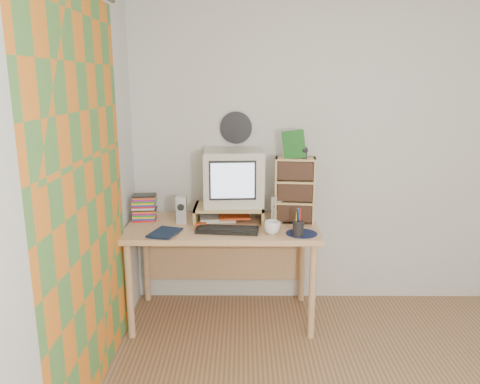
{
  "coord_description": "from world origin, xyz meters",
  "views": [
    {
      "loc": [
        -0.88,
        -1.92,
        1.8
      ],
      "look_at": [
        -0.9,
        1.33,
        1.01
      ],
      "focal_mm": 35.0,
      "sensor_mm": 36.0,
      "label": 1
    }
  ],
  "objects_px": {
    "mug": "(272,228)",
    "crt_monitor": "(233,177)",
    "desk": "(223,239)",
    "dvd_stack": "(144,205)",
    "keyboard": "(227,230)",
    "cd_rack": "(295,190)",
    "diary": "(153,230)"
  },
  "relations": [
    {
      "from": "desk",
      "to": "dvd_stack",
      "type": "relative_size",
      "value": 5.8
    },
    {
      "from": "crt_monitor",
      "to": "cd_rack",
      "type": "height_order",
      "value": "crt_monitor"
    },
    {
      "from": "desk",
      "to": "mug",
      "type": "xyz_separation_m",
      "value": [
        0.36,
        -0.27,
        0.18
      ]
    },
    {
      "from": "dvd_stack",
      "to": "mug",
      "type": "xyz_separation_m",
      "value": [
        0.95,
        -0.32,
        -0.08
      ]
    },
    {
      "from": "cd_rack",
      "to": "diary",
      "type": "bearing_deg",
      "value": -159.46
    },
    {
      "from": "diary",
      "to": "desk",
      "type": "bearing_deg",
      "value": 45.86
    },
    {
      "from": "desk",
      "to": "crt_monitor",
      "type": "distance_m",
      "value": 0.48
    },
    {
      "from": "keyboard",
      "to": "dvd_stack",
      "type": "distance_m",
      "value": 0.71
    },
    {
      "from": "dvd_stack",
      "to": "crt_monitor",
      "type": "bearing_deg",
      "value": -2.47
    },
    {
      "from": "keyboard",
      "to": "dvd_stack",
      "type": "height_order",
      "value": "dvd_stack"
    },
    {
      "from": "keyboard",
      "to": "cd_rack",
      "type": "xyz_separation_m",
      "value": [
        0.5,
        0.24,
        0.23
      ]
    },
    {
      "from": "dvd_stack",
      "to": "desk",
      "type": "bearing_deg",
      "value": -10.43
    },
    {
      "from": "desk",
      "to": "cd_rack",
      "type": "distance_m",
      "value": 0.66
    },
    {
      "from": "cd_rack",
      "to": "dvd_stack",
      "type": "bearing_deg",
      "value": -176.45
    },
    {
      "from": "crt_monitor",
      "to": "dvd_stack",
      "type": "bearing_deg",
      "value": 179.12
    },
    {
      "from": "diary",
      "to": "keyboard",
      "type": "bearing_deg",
      "value": 20.26
    },
    {
      "from": "desk",
      "to": "diary",
      "type": "distance_m",
      "value": 0.56
    },
    {
      "from": "desk",
      "to": "keyboard",
      "type": "distance_m",
      "value": 0.28
    },
    {
      "from": "keyboard",
      "to": "diary",
      "type": "bearing_deg",
      "value": -171.02
    },
    {
      "from": "crt_monitor",
      "to": "keyboard",
      "type": "height_order",
      "value": "crt_monitor"
    },
    {
      "from": "desk",
      "to": "keyboard",
      "type": "height_order",
      "value": "keyboard"
    },
    {
      "from": "dvd_stack",
      "to": "keyboard",
      "type": "bearing_deg",
      "value": -29.2
    },
    {
      "from": "mug",
      "to": "crt_monitor",
      "type": "bearing_deg",
      "value": 127.78
    },
    {
      "from": "crt_monitor",
      "to": "keyboard",
      "type": "xyz_separation_m",
      "value": [
        -0.04,
        -0.32,
        -0.31
      ]
    },
    {
      "from": "desk",
      "to": "dvd_stack",
      "type": "xyz_separation_m",
      "value": [
        -0.59,
        0.05,
        0.26
      ]
    },
    {
      "from": "mug",
      "to": "diary",
      "type": "relative_size",
      "value": 0.54
    },
    {
      "from": "keyboard",
      "to": "diary",
      "type": "height_order",
      "value": "diary"
    },
    {
      "from": "keyboard",
      "to": "mug",
      "type": "height_order",
      "value": "mug"
    },
    {
      "from": "crt_monitor",
      "to": "diary",
      "type": "xyz_separation_m",
      "value": [
        -0.55,
        -0.34,
        -0.31
      ]
    },
    {
      "from": "dvd_stack",
      "to": "diary",
      "type": "bearing_deg",
      "value": -73.65
    },
    {
      "from": "crt_monitor",
      "to": "cd_rack",
      "type": "xyz_separation_m",
      "value": [
        0.46,
        -0.08,
        -0.08
      ]
    },
    {
      "from": "cd_rack",
      "to": "mug",
      "type": "distance_m",
      "value": 0.39
    }
  ]
}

